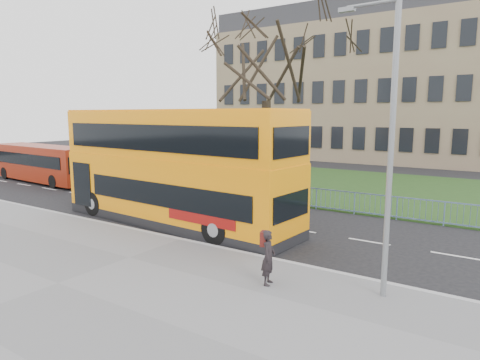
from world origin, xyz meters
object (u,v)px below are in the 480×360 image
Objects in this scene: pedestrian at (268,257)px; street_lamp at (388,140)px; yellow_bus at (174,164)px; red_bus at (42,163)px.

street_lamp is at bearing -86.10° from pedestrian.
pedestrian is 4.47m from street_lamp.
yellow_bus is 10.37m from street_lamp.
street_lamp reaches higher than pedestrian.
pedestrian is (7.02, -3.88, -1.77)m from yellow_bus.
street_lamp reaches higher than yellow_bus.
yellow_bus is 8.22m from pedestrian.
street_lamp is (25.82, -6.47, 2.82)m from red_bus.
street_lamp is at bearing -12.60° from yellow_bus.
yellow_bus is at bearing 45.30° from pedestrian.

